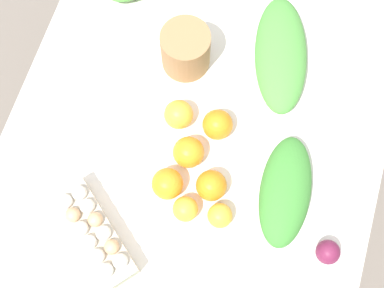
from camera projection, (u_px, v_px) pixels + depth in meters
ground_plane at (192, 202)px, 2.17m from camera, size 8.00×8.00×0.00m
dining_table at (192, 156)px, 1.53m from camera, size 1.43×1.01×0.76m
egg_carton at (94, 232)px, 1.33m from camera, size 0.25×0.27×0.09m
paper_bag at (186, 50)px, 1.45m from camera, size 0.14×0.14×0.14m
greens_bunch_kale at (285, 191)px, 1.36m from camera, size 0.31×0.16×0.08m
greens_bunch_dandelion at (281, 54)px, 1.48m from camera, size 0.38×0.23×0.08m
beet_root at (328, 252)px, 1.33m from camera, size 0.06×0.06×0.06m
orange_0 at (167, 184)px, 1.37m from camera, size 0.08×0.08×0.08m
orange_1 at (211, 186)px, 1.37m from camera, size 0.08×0.08×0.08m
orange_2 at (187, 152)px, 1.39m from camera, size 0.08×0.08×0.08m
orange_3 at (185, 209)px, 1.36m from camera, size 0.07×0.07×0.07m
orange_4 at (220, 216)px, 1.35m from camera, size 0.06×0.06×0.06m
orange_5 at (218, 125)px, 1.42m from camera, size 0.08×0.08×0.08m
orange_6 at (179, 114)px, 1.43m from camera, size 0.08×0.08×0.08m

